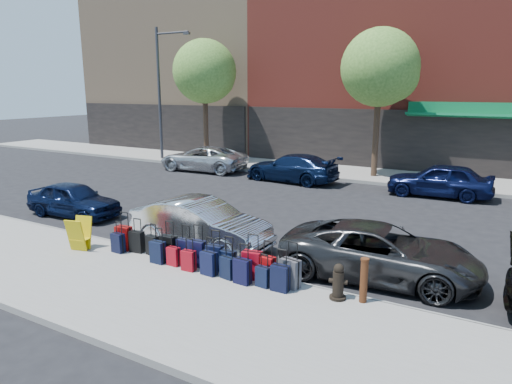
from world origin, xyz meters
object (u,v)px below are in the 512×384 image
Objects in this scene: car_far_0 at (203,158)px; car_far_1 at (292,168)px; car_far_2 at (440,180)px; tree_center at (383,70)px; bollard at (364,280)px; streetlight at (161,86)px; car_near_0 at (74,199)px; car_near_2 at (380,252)px; fire_hydrant at (338,283)px; car_near_1 at (201,224)px; tree_left at (207,73)px; display_rack at (79,234)px; suitcase_front_5 at (197,253)px.

car_far_0 is 5.66m from car_far_1.
car_far_0 is at bearing -93.30° from car_far_2.
tree_center reaches higher than bollard.
streetlight reaches higher than car_far_2.
car_far_0 reaches higher than car_near_0.
streetlight reaches higher than tree_center.
car_far_2 is at bearing -4.16° from car_near_2.
car_near_0 is (-7.61, -12.38, -4.79)m from tree_center.
fire_hydrant is 1.93m from car_near_2.
car_near_0 is 0.86× the size of car_near_1.
streetlight is 17.32m from car_near_1.
car_near_0 is 5.95m from car_near_1.
car_near_1 is at bearing 89.29° from car_near_2.
streetlight reaches higher than tree_left.
car_near_1 reaches higher than car_far_1.
car_far_2 reaches higher than display_rack.
car_far_1 is (5.65, -0.34, -0.00)m from car_far_0.
car_far_1 is (4.12, 9.62, 0.07)m from car_near_0.
tree_center reaches higher than car_far_0.
tree_center is 15.16m from suitcase_front_5.
streetlight is 17.38m from car_far_2.
tree_left is 1.00× the size of tree_center.
car_near_0 is 0.73× the size of car_far_0.
tree_left is 6.83× the size of suitcase_front_5.
display_rack is 14.46m from car_far_2.
car_near_1 reaches higher than display_rack.
car_near_2 is (16.87, -11.74, -4.00)m from streetlight.
bollard is at bearing -104.88° from car_near_1.
fire_hydrant is 4.98m from car_near_1.
display_rack is 0.18× the size of car_far_0.
car_near_1 reaches higher than car_near_0.
car_far_0 is at bearing 6.29° from car_near_0.
car_far_2 is (13.88, -2.64, -4.69)m from tree_left.
car_far_0 is (-9.14, -2.42, -4.72)m from tree_center.
car_near_1 is at bearing -55.37° from tree_left.
car_near_2 is at bearing 47.63° from car_far_0.
car_near_1 is (2.51, 2.19, 0.10)m from display_rack.
suitcase_front_5 is (9.85, -14.32, -4.93)m from tree_left.
streetlight reaches higher than car_near_2.
car_near_2 is at bearing -92.79° from car_near_0.
streetlight is at bearing 50.67° from car_near_2.
car_far_2 is (4.03, 11.68, 0.24)m from suitcase_front_5.
fire_hydrant is at bearing -77.98° from tree_center.
streetlight is at bearing -96.51° from car_far_1.
car_near_0 is (-6.96, 1.94, 0.14)m from suitcase_front_5.
display_rack is (-3.53, -0.65, 0.11)m from suitcase_front_5.
suitcase_front_5 is 7.22m from car_near_0.
display_rack is 13.50m from car_far_0.
suitcase_front_5 reaches higher than display_rack.
car_near_0 is (-3.43, 2.59, 0.02)m from display_rack.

